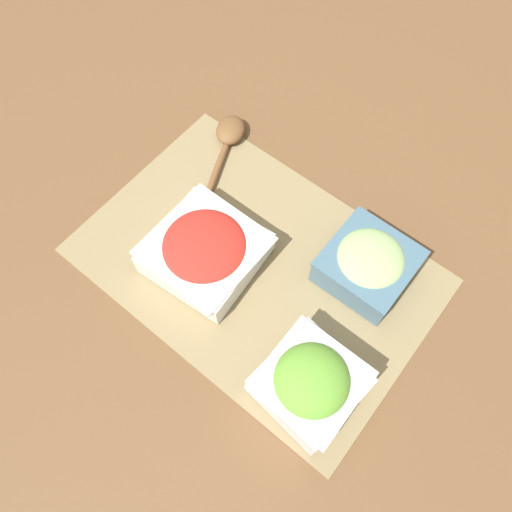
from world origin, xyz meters
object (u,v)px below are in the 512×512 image
at_px(wooden_spoon, 227,140).
at_px(cucumber_bowl, 368,264).
at_px(lettuce_bowl, 310,383).
at_px(tomato_bowl, 205,251).

bearing_deg(wooden_spoon, cucumber_bowl, -10.01).
height_order(cucumber_bowl, wooden_spoon, cucumber_bowl).
relative_size(cucumber_bowl, lettuce_bowl, 0.95).
xyz_separation_m(cucumber_bowl, tomato_bowl, (-0.21, -0.14, -0.00)).
bearing_deg(tomato_bowl, cucumber_bowl, 33.49).
relative_size(tomato_bowl, lettuce_bowl, 1.25).
height_order(lettuce_bowl, wooden_spoon, lettuce_bowl).
xyz_separation_m(lettuce_bowl, wooden_spoon, (-0.38, 0.27, -0.03)).
distance_m(tomato_bowl, lettuce_bowl, 0.26).
bearing_deg(tomato_bowl, wooden_spoon, 122.31).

